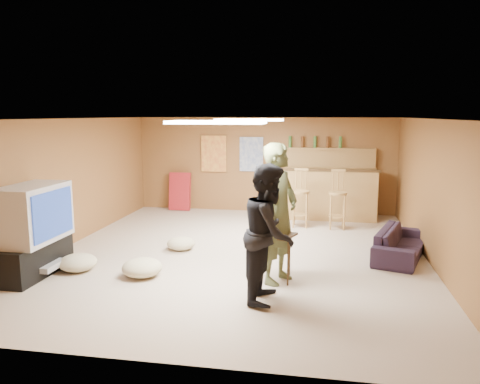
% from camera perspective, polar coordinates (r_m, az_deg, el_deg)
% --- Properties ---
extents(ground, '(7.00, 7.00, 0.00)m').
position_cam_1_polar(ground, '(7.77, -0.26, -7.54)').
color(ground, tan).
rests_on(ground, ground).
extents(ceiling, '(6.00, 7.00, 0.02)m').
position_cam_1_polar(ceiling, '(7.43, -0.27, 8.92)').
color(ceiling, silver).
rests_on(ceiling, ground).
extents(wall_back, '(6.00, 0.02, 2.20)m').
position_cam_1_polar(wall_back, '(10.95, 2.98, 3.31)').
color(wall_back, brown).
rests_on(wall_back, ground).
extents(wall_front, '(6.00, 0.02, 2.20)m').
position_cam_1_polar(wall_front, '(4.20, -8.79, -6.84)').
color(wall_front, brown).
rests_on(wall_front, ground).
extents(wall_left, '(0.02, 7.00, 2.20)m').
position_cam_1_polar(wall_left, '(8.57, -20.43, 1.01)').
color(wall_left, brown).
rests_on(wall_left, ground).
extents(wall_right, '(0.02, 7.00, 2.20)m').
position_cam_1_polar(wall_right, '(7.59, 22.62, -0.14)').
color(wall_right, brown).
rests_on(wall_right, ground).
extents(tv_stand, '(0.55, 1.30, 0.50)m').
position_cam_1_polar(tv_stand, '(7.35, -24.04, -7.33)').
color(tv_stand, black).
rests_on(tv_stand, ground).
extents(dvd_box, '(0.35, 0.50, 0.08)m').
position_cam_1_polar(dvd_box, '(7.27, -22.53, -8.25)').
color(dvd_box, '#B2B2B7').
rests_on(dvd_box, tv_stand).
extents(tv_body, '(0.60, 1.10, 0.80)m').
position_cam_1_polar(tv_body, '(7.16, -23.92, -2.39)').
color(tv_body, '#B2B2B7').
rests_on(tv_body, tv_stand).
extents(tv_screen, '(0.02, 0.95, 0.65)m').
position_cam_1_polar(tv_screen, '(7.00, -21.81, -2.52)').
color(tv_screen, navy).
rests_on(tv_screen, tv_body).
extents(bar_counter, '(2.00, 0.60, 1.10)m').
position_cam_1_polar(bar_counter, '(10.41, 10.81, -0.23)').
color(bar_counter, olive).
rests_on(bar_counter, ground).
extents(bar_lip, '(2.10, 0.12, 0.05)m').
position_cam_1_polar(bar_lip, '(10.08, 10.92, 2.62)').
color(bar_lip, '#382511').
rests_on(bar_lip, bar_counter).
extents(bar_shelf, '(2.00, 0.18, 0.05)m').
position_cam_1_polar(bar_shelf, '(10.74, 10.93, 5.17)').
color(bar_shelf, olive).
rests_on(bar_shelf, bar_backing).
extents(bar_backing, '(2.00, 0.14, 0.60)m').
position_cam_1_polar(bar_backing, '(10.79, 10.88, 3.59)').
color(bar_backing, olive).
rests_on(bar_backing, bar_counter).
extents(poster_left, '(0.60, 0.03, 0.85)m').
position_cam_1_polar(poster_left, '(11.10, -3.22, 4.68)').
color(poster_left, '#BF3F26').
rests_on(poster_left, wall_back).
extents(poster_right, '(0.55, 0.03, 0.80)m').
position_cam_1_polar(poster_right, '(10.93, 1.40, 4.62)').
color(poster_right, '#334C99').
rests_on(poster_right, wall_back).
extents(folding_chair_stack, '(0.50, 0.26, 0.91)m').
position_cam_1_polar(folding_chair_stack, '(11.26, -7.33, 0.08)').
color(folding_chair_stack, '#A31E24').
rests_on(folding_chair_stack, ground).
extents(ceiling_panel_front, '(1.20, 0.60, 0.04)m').
position_cam_1_polar(ceiling_panel_front, '(5.96, -2.84, 8.49)').
color(ceiling_panel_front, white).
rests_on(ceiling_panel_front, ceiling).
extents(ceiling_panel_back, '(1.20, 0.60, 0.04)m').
position_cam_1_polar(ceiling_panel_back, '(8.61, 1.16, 8.79)').
color(ceiling_panel_back, white).
rests_on(ceiling_panel_back, ceiling).
extents(person_olive, '(0.68, 0.81, 1.90)m').
position_cam_1_polar(person_olive, '(6.32, 4.77, -2.64)').
color(person_olive, '#4E5430').
rests_on(person_olive, ground).
extents(person_black, '(0.69, 0.86, 1.70)m').
position_cam_1_polar(person_black, '(5.71, 3.58, -4.98)').
color(person_black, black).
rests_on(person_black, ground).
extents(sofa, '(1.08, 1.71, 0.47)m').
position_cam_1_polar(sofa, '(7.94, 19.01, -5.94)').
color(sofa, black).
rests_on(sofa, ground).
extents(tray_table, '(0.63, 0.57, 0.67)m').
position_cam_1_polar(tray_table, '(6.48, 4.19, -7.93)').
color(tray_table, '#382511').
rests_on(tray_table, ground).
extents(cup_red_near, '(0.10, 0.10, 0.10)m').
position_cam_1_polar(cup_red_near, '(6.42, 3.13, -4.49)').
color(cup_red_near, '#B6130C').
rests_on(cup_red_near, tray_table).
extents(cup_red_far, '(0.10, 0.10, 0.12)m').
position_cam_1_polar(cup_red_far, '(6.30, 5.08, -4.70)').
color(cup_red_far, '#B6130C').
rests_on(cup_red_far, tray_table).
extents(cup_blue, '(0.09, 0.09, 0.12)m').
position_cam_1_polar(cup_blue, '(6.45, 5.64, -4.41)').
color(cup_blue, '#18169C').
rests_on(cup_blue, tray_table).
extents(bar_stool_left, '(0.40, 0.40, 1.18)m').
position_cam_1_polar(bar_stool_left, '(9.55, 7.39, -0.76)').
color(bar_stool_left, olive).
rests_on(bar_stool_left, ground).
extents(bar_stool_right, '(0.49, 0.49, 1.20)m').
position_cam_1_polar(bar_stool_right, '(9.50, 11.83, -0.86)').
color(bar_stool_right, olive).
rests_on(bar_stool_right, ground).
extents(cushion_near_tv, '(0.62, 0.62, 0.26)m').
position_cam_1_polar(cushion_near_tv, '(6.84, -11.86, -9.00)').
color(cushion_near_tv, tan).
rests_on(cushion_near_tv, ground).
extents(cushion_mid, '(0.55, 0.55, 0.21)m').
position_cam_1_polar(cushion_mid, '(8.04, -7.23, -6.24)').
color(cushion_mid, tan).
rests_on(cushion_mid, ground).
extents(cushion_far, '(0.63, 0.63, 0.25)m').
position_cam_1_polar(cushion_far, '(7.33, -19.15, -8.12)').
color(cushion_far, tan).
rests_on(cushion_far, ground).
extents(bottle_row, '(1.20, 0.08, 0.26)m').
position_cam_1_polar(bottle_row, '(10.71, 9.13, 6.04)').
color(bottle_row, '#3F7233').
rests_on(bottle_row, bar_shelf).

